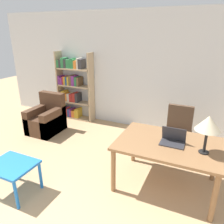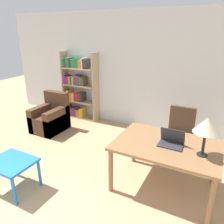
% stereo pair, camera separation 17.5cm
% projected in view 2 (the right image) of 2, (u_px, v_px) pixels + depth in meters
% --- Properties ---
extents(wall_back, '(8.00, 0.06, 2.70)m').
position_uv_depth(wall_back, '(148.00, 73.00, 4.95)').
color(wall_back, silver).
rests_on(wall_back, ground_plane).
extents(desk, '(1.46, 1.01, 0.74)m').
position_uv_depth(desk, '(166.00, 150.00, 3.13)').
color(desk, olive).
rests_on(desk, ground_plane).
extents(laptop, '(0.34, 0.23, 0.24)m').
position_uv_depth(laptop, '(171.00, 142.00, 3.06)').
color(laptop, '#2D2D33').
rests_on(laptop, desk).
extents(table_lamp, '(0.32, 0.32, 0.52)m').
position_uv_depth(table_lamp, '(207.00, 126.00, 2.68)').
color(table_lamp, black).
rests_on(table_lamp, desk).
extents(office_chair, '(0.48, 0.48, 0.97)m').
position_uv_depth(office_chair, '(179.00, 135.00, 3.98)').
color(office_chair, black).
rests_on(office_chair, ground_plane).
extents(side_table_blue, '(0.64, 0.53, 0.48)m').
position_uv_depth(side_table_blue, '(12.00, 165.00, 3.17)').
color(side_table_blue, blue).
rests_on(side_table_blue, ground_plane).
extents(armchair, '(0.64, 0.76, 0.88)m').
position_uv_depth(armchair, '(51.00, 118.00, 5.18)').
color(armchair, '#472D1E').
rests_on(armchair, ground_plane).
extents(bookshelf, '(0.99, 0.28, 1.76)m').
position_uv_depth(bookshelf, '(77.00, 88.00, 5.78)').
color(bookshelf, tan).
rests_on(bookshelf, ground_plane).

